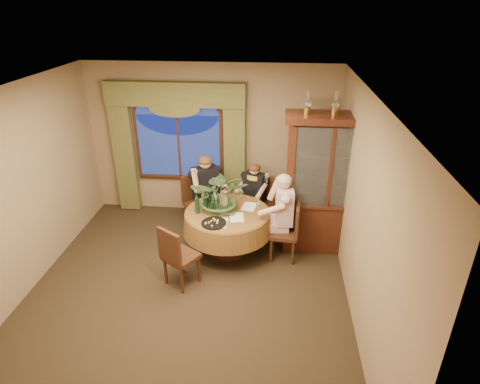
# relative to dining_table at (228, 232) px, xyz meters

# --- Properties ---
(floor) EXTENTS (5.00, 5.00, 0.00)m
(floor) POSITION_rel_dining_table_xyz_m (-0.45, -1.08, -0.38)
(floor) COLOR black
(floor) RESTS_ON ground
(wall_back) EXTENTS (4.50, 0.00, 4.50)m
(wall_back) POSITION_rel_dining_table_xyz_m (-0.45, 1.42, 1.02)
(wall_back) COLOR #846C4F
(wall_back) RESTS_ON ground
(wall_right) EXTENTS (0.00, 5.00, 5.00)m
(wall_right) POSITION_rel_dining_table_xyz_m (1.80, -1.08, 1.02)
(wall_right) COLOR #846C4F
(wall_right) RESTS_ON ground
(ceiling) EXTENTS (5.00, 5.00, 0.00)m
(ceiling) POSITION_rel_dining_table_xyz_m (-0.45, -1.08, 2.42)
(ceiling) COLOR white
(ceiling) RESTS_ON wall_back
(window) EXTENTS (1.62, 0.10, 1.32)m
(window) POSITION_rel_dining_table_xyz_m (-1.05, 1.35, 0.92)
(window) COLOR navy
(window) RESTS_ON wall_back
(arched_transom) EXTENTS (1.60, 0.06, 0.44)m
(arched_transom) POSITION_rel_dining_table_xyz_m (-1.05, 1.35, 1.71)
(arched_transom) COLOR navy
(arched_transom) RESTS_ON wall_back
(drapery_left) EXTENTS (0.38, 0.14, 2.32)m
(drapery_left) POSITION_rel_dining_table_xyz_m (-2.08, 1.30, 0.80)
(drapery_left) COLOR #4F4F27
(drapery_left) RESTS_ON floor
(drapery_right) EXTENTS (0.38, 0.14, 2.32)m
(drapery_right) POSITION_rel_dining_table_xyz_m (-0.02, 1.30, 0.80)
(drapery_right) COLOR #4F4F27
(drapery_right) RESTS_ON floor
(swag_valance) EXTENTS (2.45, 0.16, 0.42)m
(swag_valance) POSITION_rel_dining_table_xyz_m (-1.05, 1.27, 1.90)
(swag_valance) COLOR #4F4F27
(swag_valance) RESTS_ON wall_back
(dining_table) EXTENTS (1.48, 1.48, 0.75)m
(dining_table) POSITION_rel_dining_table_xyz_m (0.00, 0.00, 0.00)
(dining_table) COLOR brown
(dining_table) RESTS_ON floor
(china_cabinet) EXTENTS (1.39, 0.55, 2.26)m
(china_cabinet) POSITION_rel_dining_table_xyz_m (1.53, 0.30, 0.75)
(china_cabinet) COLOR #33140C
(china_cabinet) RESTS_ON floor
(oil_lamp_left) EXTENTS (0.11, 0.11, 0.34)m
(oil_lamp_left) POSITION_rel_dining_table_xyz_m (1.14, 0.30, 2.05)
(oil_lamp_left) COLOR #A5722D
(oil_lamp_left) RESTS_ON china_cabinet
(oil_lamp_center) EXTENTS (0.11, 0.11, 0.34)m
(oil_lamp_center) POSITION_rel_dining_table_xyz_m (1.53, 0.30, 2.05)
(oil_lamp_center) COLOR #A5722D
(oil_lamp_center) RESTS_ON china_cabinet
(oil_lamp_right) EXTENTS (0.11, 0.11, 0.34)m
(oil_lamp_right) POSITION_rel_dining_table_xyz_m (1.93, 0.30, 2.05)
(oil_lamp_right) COLOR #A5722D
(oil_lamp_right) RESTS_ON china_cabinet
(chair_right) EXTENTS (0.45, 0.45, 0.96)m
(chair_right) POSITION_rel_dining_table_xyz_m (0.89, -0.08, 0.10)
(chair_right) COLOR black
(chair_right) RESTS_ON floor
(chair_back_right) EXTENTS (0.57, 0.57, 0.96)m
(chair_back_right) POSITION_rel_dining_table_xyz_m (0.47, 0.80, 0.10)
(chair_back_right) COLOR black
(chair_back_right) RESTS_ON floor
(chair_back) EXTENTS (0.59, 0.59, 0.96)m
(chair_back) POSITION_rel_dining_table_xyz_m (-0.61, 0.73, 0.10)
(chair_back) COLOR black
(chair_back) RESTS_ON floor
(chair_front_left) EXTENTS (0.58, 0.58, 0.96)m
(chair_front_left) POSITION_rel_dining_table_xyz_m (-0.56, -0.85, 0.10)
(chair_front_left) COLOR black
(chair_front_left) RESTS_ON floor
(person_pink) EXTENTS (0.49, 0.53, 1.39)m
(person_pink) POSITION_rel_dining_table_xyz_m (0.89, 0.07, 0.32)
(person_pink) COLOR #CEA4AB
(person_pink) RESTS_ON floor
(person_back) EXTENTS (0.66, 0.64, 1.38)m
(person_back) POSITION_rel_dining_table_xyz_m (-0.47, 0.78, 0.31)
(person_back) COLOR black
(person_back) RESTS_ON floor
(person_scarf) EXTENTS (0.56, 0.54, 1.22)m
(person_scarf) POSITION_rel_dining_table_xyz_m (0.37, 0.91, 0.23)
(person_scarf) COLOR black
(person_scarf) RESTS_ON floor
(stoneware_vase) EXTENTS (0.14, 0.14, 0.27)m
(stoneware_vase) POSITION_rel_dining_table_xyz_m (-0.07, 0.15, 0.51)
(stoneware_vase) COLOR #9C7D63
(stoneware_vase) RESTS_ON dining_table
(centerpiece_plant) EXTENTS (0.88, 0.98, 0.76)m
(centerpiece_plant) POSITION_rel_dining_table_xyz_m (-0.11, 0.09, 0.96)
(centerpiece_plant) COLOR #3B5730
(centerpiece_plant) RESTS_ON dining_table
(olive_bowl) EXTENTS (0.16, 0.16, 0.05)m
(olive_bowl) POSITION_rel_dining_table_xyz_m (0.05, -0.09, 0.40)
(olive_bowl) COLOR #495C2D
(olive_bowl) RESTS_ON dining_table
(cheese_platter) EXTENTS (0.38, 0.38, 0.02)m
(cheese_platter) POSITION_rel_dining_table_xyz_m (-0.15, -0.40, 0.39)
(cheese_platter) COLOR black
(cheese_platter) RESTS_ON dining_table
(wine_bottle_0) EXTENTS (0.07, 0.07, 0.33)m
(wine_bottle_0) POSITION_rel_dining_table_xyz_m (-0.21, -0.06, 0.54)
(wine_bottle_0) COLOR black
(wine_bottle_0) RESTS_ON dining_table
(wine_bottle_1) EXTENTS (0.07, 0.07, 0.33)m
(wine_bottle_1) POSITION_rel_dining_table_xyz_m (-0.32, 0.22, 0.54)
(wine_bottle_1) COLOR black
(wine_bottle_1) RESTS_ON dining_table
(wine_bottle_2) EXTENTS (0.07, 0.07, 0.33)m
(wine_bottle_2) POSITION_rel_dining_table_xyz_m (-0.20, 0.04, 0.54)
(wine_bottle_2) COLOR tan
(wine_bottle_2) RESTS_ON dining_table
(wine_bottle_3) EXTENTS (0.07, 0.07, 0.33)m
(wine_bottle_3) POSITION_rel_dining_table_xyz_m (-0.34, -0.03, 0.54)
(wine_bottle_3) COLOR black
(wine_bottle_3) RESTS_ON dining_table
(wine_bottle_4) EXTENTS (0.07, 0.07, 0.33)m
(wine_bottle_4) POSITION_rel_dining_table_xyz_m (-0.38, 0.09, 0.54)
(wine_bottle_4) COLOR tan
(wine_bottle_4) RESTS_ON dining_table
(wine_bottle_5) EXTENTS (0.07, 0.07, 0.33)m
(wine_bottle_5) POSITION_rel_dining_table_xyz_m (-0.46, -0.09, 0.54)
(wine_bottle_5) COLOR black
(wine_bottle_5) RESTS_ON dining_table
(tasting_paper_0) EXTENTS (0.25, 0.33, 0.00)m
(tasting_paper_0) POSITION_rel_dining_table_xyz_m (0.17, -0.17, 0.38)
(tasting_paper_0) COLOR white
(tasting_paper_0) RESTS_ON dining_table
(tasting_paper_1) EXTENTS (0.26, 0.33, 0.00)m
(tasting_paper_1) POSITION_rel_dining_table_xyz_m (0.33, 0.19, 0.38)
(tasting_paper_1) COLOR white
(tasting_paper_1) RESTS_ON dining_table
(tasting_paper_2) EXTENTS (0.21, 0.30, 0.00)m
(tasting_paper_2) POSITION_rel_dining_table_xyz_m (-0.06, -0.36, 0.38)
(tasting_paper_2) COLOR white
(tasting_paper_2) RESTS_ON dining_table
(wine_glass_person_pink) EXTENTS (0.07, 0.07, 0.18)m
(wine_glass_person_pink) POSITION_rel_dining_table_xyz_m (0.47, 0.03, 0.46)
(wine_glass_person_pink) COLOR silver
(wine_glass_person_pink) RESTS_ON dining_table
(wine_glass_person_back) EXTENTS (0.07, 0.07, 0.18)m
(wine_glass_person_back) POSITION_rel_dining_table_xyz_m (-0.25, 0.40, 0.46)
(wine_glass_person_back) COLOR silver
(wine_glass_person_back) RESTS_ON dining_table
(wine_glass_person_scarf) EXTENTS (0.07, 0.07, 0.18)m
(wine_glass_person_scarf) POSITION_rel_dining_table_xyz_m (0.18, 0.44, 0.46)
(wine_glass_person_scarf) COLOR silver
(wine_glass_person_scarf) RESTS_ON dining_table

